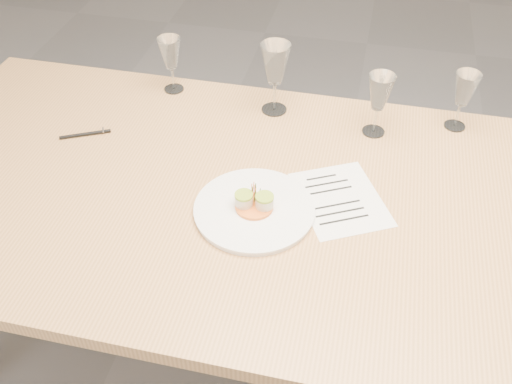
% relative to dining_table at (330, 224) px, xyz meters
% --- Properties ---
extents(ground, '(7.00, 7.00, 0.00)m').
position_rel_dining_table_xyz_m(ground, '(0.00, 0.00, -0.68)').
color(ground, slate).
rests_on(ground, ground).
extents(dining_table, '(2.40, 1.00, 0.75)m').
position_rel_dining_table_xyz_m(dining_table, '(0.00, 0.00, 0.00)').
color(dining_table, tan).
rests_on(dining_table, ground).
extents(dinner_plate, '(0.30, 0.30, 0.08)m').
position_rel_dining_table_xyz_m(dinner_plate, '(-0.19, -0.07, 0.08)').
color(dinner_plate, white).
rests_on(dinner_plate, dining_table).
extents(recipe_sheet, '(0.30, 0.32, 0.00)m').
position_rel_dining_table_xyz_m(recipe_sheet, '(0.02, 0.03, 0.07)').
color(recipe_sheet, white).
rests_on(recipe_sheet, dining_table).
extents(ballpoint_pen, '(0.13, 0.08, 0.01)m').
position_rel_dining_table_xyz_m(ballpoint_pen, '(-0.74, 0.13, 0.07)').
color(ballpoint_pen, black).
rests_on(ballpoint_pen, dining_table).
extents(wine_glass_0, '(0.07, 0.07, 0.18)m').
position_rel_dining_table_xyz_m(wine_glass_0, '(-0.57, 0.43, 0.19)').
color(wine_glass_0, white).
rests_on(wine_glass_0, dining_table).
extents(wine_glass_1, '(0.09, 0.09, 0.22)m').
position_rel_dining_table_xyz_m(wine_glass_1, '(-0.23, 0.38, 0.22)').
color(wine_glass_1, white).
rests_on(wine_glass_1, dining_table).
extents(wine_glass_2, '(0.08, 0.08, 0.19)m').
position_rel_dining_table_xyz_m(wine_glass_2, '(0.08, 0.34, 0.20)').
color(wine_glass_2, white).
rests_on(wine_glass_2, dining_table).
extents(wine_glass_3, '(0.07, 0.07, 0.18)m').
position_rel_dining_table_xyz_m(wine_glass_3, '(0.31, 0.42, 0.19)').
color(wine_glass_3, white).
rests_on(wine_glass_3, dining_table).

